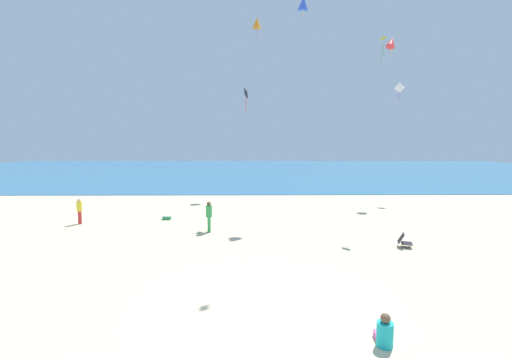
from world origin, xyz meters
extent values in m
plane|color=beige|center=(0.00, 10.00, 0.00)|extent=(120.00, 120.00, 0.00)
cube|color=teal|center=(0.00, 51.11, 0.03)|extent=(120.00, 60.00, 0.05)
cube|color=black|center=(6.74, 5.59, 0.19)|extent=(0.62, 0.68, 0.03)
cube|color=black|center=(6.51, 5.67, 0.40)|extent=(0.44, 0.62, 0.44)
cylinder|color=#B7B7BC|center=(6.96, 5.81, 0.09)|extent=(0.02, 0.02, 0.19)
cylinder|color=#B7B7BC|center=(6.77, 5.28, 0.09)|extent=(0.02, 0.02, 0.19)
cube|color=#339956|center=(-5.39, 11.36, 0.10)|extent=(0.49, 0.32, 0.20)
cube|color=white|center=(-5.39, 11.36, 0.22)|extent=(0.51, 0.33, 0.04)
cylinder|color=green|center=(-2.41, 8.27, 0.40)|extent=(0.14, 0.14, 0.80)
cylinder|color=green|center=(-2.45, 8.45, 0.40)|extent=(0.14, 0.14, 0.80)
cylinder|color=green|center=(-2.43, 8.36, 1.10)|extent=(0.40, 0.40, 0.60)
sphere|color=brown|center=(-2.43, 8.36, 1.51)|extent=(0.22, 0.22, 0.22)
cylinder|color=#19ADB2|center=(2.87, -1.88, 0.28)|extent=(0.40, 0.40, 0.57)
sphere|color=brown|center=(2.87, -1.88, 0.67)|extent=(0.23, 0.23, 0.23)
cube|color=#D8599E|center=(2.89, -1.66, 0.08)|extent=(0.32, 0.44, 0.17)
cylinder|color=red|center=(-10.06, 10.22, 0.37)|extent=(0.13, 0.13, 0.74)
cylinder|color=red|center=(-10.19, 10.32, 0.37)|extent=(0.13, 0.13, 0.74)
cylinder|color=yellow|center=(-10.13, 10.27, 1.02)|extent=(0.41, 0.41, 0.56)
sphere|color=beige|center=(-10.13, 10.27, 1.39)|extent=(0.20, 0.20, 0.20)
cone|color=blue|center=(3.08, 13.46, 13.48)|extent=(0.89, 0.96, 0.89)
cylinder|color=yellow|center=(3.08, 13.46, 12.94)|extent=(0.04, 0.05, 0.42)
cube|color=white|center=(11.94, 19.39, 9.18)|extent=(0.66, 0.59, 0.84)
cylinder|color=purple|center=(11.94, 19.39, 8.52)|extent=(0.06, 0.06, 0.72)
cone|color=red|center=(11.09, 19.28, 12.78)|extent=(1.23, 1.21, 1.08)
cylinder|color=yellow|center=(11.09, 19.28, 12.02)|extent=(0.05, 0.05, 0.80)
cube|color=black|center=(-0.54, 11.94, 7.66)|extent=(0.22, 0.62, 0.62)
cylinder|color=red|center=(-0.54, 11.94, 7.01)|extent=(0.05, 0.03, 0.87)
pyramid|color=yellow|center=(7.12, 10.51, 10.51)|extent=(0.53, 0.60, 0.30)
cylinder|color=green|center=(7.16, 10.52, 9.71)|extent=(0.20, 0.09, 0.93)
cone|color=orange|center=(0.26, 24.04, 15.82)|extent=(0.85, 0.90, 1.04)
cylinder|color=#DB3DA8|center=(0.26, 24.04, 15.04)|extent=(0.03, 0.05, 0.74)
camera|label=1|loc=(-0.15, -9.26, 4.62)|focal=24.05mm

